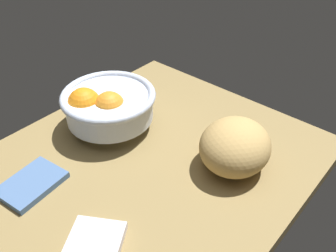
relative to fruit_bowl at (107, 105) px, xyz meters
The scene contains 4 objects.
ground_plane 17.65cm from the fruit_bowl, 114.84° to the right, with size 75.55×58.11×3.00cm, color olive.
fruit_bowl is the anchor object (origin of this frame).
bread_loaf 29.30cm from the fruit_bowl, 74.79° to the right, with size 15.11×13.70×9.96cm, color tan.
napkin_spare 22.73cm from the fruit_bowl, behind, with size 11.51×8.27×1.27cm, color #49699A.
Camera 1 is at (-34.82, -39.07, 50.86)cm, focal length 39.03 mm.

